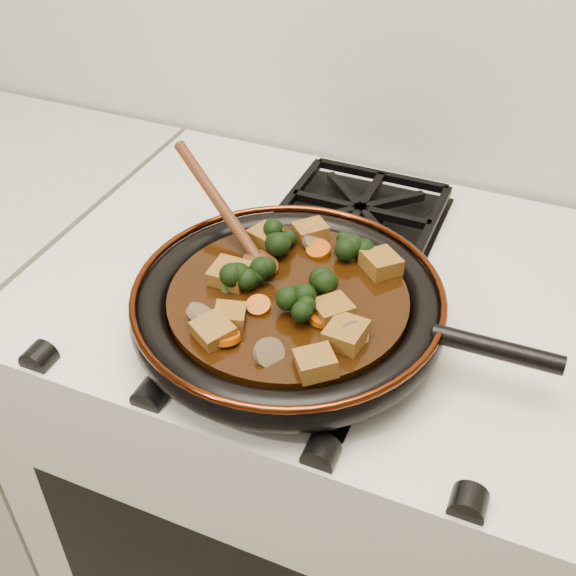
% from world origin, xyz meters
% --- Properties ---
extents(stove, '(0.76, 0.60, 0.90)m').
position_xyz_m(stove, '(0.00, 1.69, 0.45)').
color(stove, silver).
rests_on(stove, ground).
extents(burner_grate_front, '(0.23, 0.23, 0.03)m').
position_xyz_m(burner_grate_front, '(0.00, 1.55, 0.91)').
color(burner_grate_front, black).
rests_on(burner_grate_front, stove).
extents(burner_grate_back, '(0.23, 0.23, 0.03)m').
position_xyz_m(burner_grate_back, '(0.00, 1.83, 0.91)').
color(burner_grate_back, black).
rests_on(burner_grate_back, stove).
extents(skillet, '(0.50, 0.37, 0.05)m').
position_xyz_m(skillet, '(-0.00, 1.57, 0.94)').
color(skillet, black).
rests_on(skillet, burner_grate_front).
extents(braising_sauce, '(0.28, 0.28, 0.02)m').
position_xyz_m(braising_sauce, '(-0.00, 1.57, 0.95)').
color(braising_sauce, black).
rests_on(braising_sauce, skillet).
extents(tofu_cube_0, '(0.05, 0.05, 0.02)m').
position_xyz_m(tofu_cube_0, '(-0.07, 1.66, 0.97)').
color(tofu_cube_0, brown).
rests_on(tofu_cube_0, braising_sauce).
extents(tofu_cube_1, '(0.05, 0.05, 0.03)m').
position_xyz_m(tofu_cube_1, '(-0.05, 1.47, 0.97)').
color(tofu_cube_1, brown).
rests_on(tofu_cube_1, braising_sauce).
extents(tofu_cube_2, '(0.06, 0.06, 0.03)m').
position_xyz_m(tofu_cube_2, '(0.06, 1.55, 0.97)').
color(tofu_cube_2, brown).
rests_on(tofu_cube_2, braising_sauce).
extents(tofu_cube_3, '(0.06, 0.05, 0.03)m').
position_xyz_m(tofu_cube_3, '(0.07, 1.47, 0.97)').
color(tofu_cube_3, brown).
rests_on(tofu_cube_3, braising_sauce).
extents(tofu_cube_4, '(0.05, 0.05, 0.03)m').
position_xyz_m(tofu_cube_4, '(0.08, 1.52, 0.97)').
color(tofu_cube_4, brown).
rests_on(tofu_cube_4, braising_sauce).
extents(tofu_cube_5, '(0.05, 0.05, 0.03)m').
position_xyz_m(tofu_cube_5, '(-0.05, 1.50, 0.97)').
color(tofu_cube_5, brown).
rests_on(tofu_cube_5, braising_sauce).
extents(tofu_cube_6, '(0.04, 0.04, 0.03)m').
position_xyz_m(tofu_cube_6, '(-0.08, 1.57, 0.97)').
color(tofu_cube_6, brown).
rests_on(tofu_cube_6, braising_sauce).
extents(tofu_cube_7, '(0.06, 0.06, 0.03)m').
position_xyz_m(tofu_cube_7, '(0.08, 1.66, 0.97)').
color(tofu_cube_7, brown).
rests_on(tofu_cube_7, braising_sauce).
extents(tofu_cube_8, '(0.05, 0.05, 0.02)m').
position_xyz_m(tofu_cube_8, '(-0.02, 1.69, 0.97)').
color(tofu_cube_8, brown).
rests_on(tofu_cube_8, braising_sauce).
extents(broccoli_floret_0, '(0.09, 0.08, 0.07)m').
position_xyz_m(broccoli_floret_0, '(0.02, 1.54, 0.97)').
color(broccoli_floret_0, black).
rests_on(broccoli_floret_0, braising_sauce).
extents(broccoli_floret_1, '(0.08, 0.08, 0.06)m').
position_xyz_m(broccoli_floret_1, '(0.04, 1.66, 0.97)').
color(broccoli_floret_1, black).
rests_on(broccoli_floret_1, braising_sauce).
extents(broccoli_floret_2, '(0.06, 0.07, 0.07)m').
position_xyz_m(broccoli_floret_2, '(-0.07, 1.55, 0.97)').
color(broccoli_floret_2, black).
rests_on(broccoli_floret_2, braising_sauce).
extents(broccoli_floret_3, '(0.09, 0.08, 0.07)m').
position_xyz_m(broccoli_floret_3, '(0.03, 1.59, 0.97)').
color(broccoli_floret_3, black).
rests_on(broccoli_floret_3, braising_sauce).
extents(broccoli_floret_4, '(0.07, 0.06, 0.06)m').
position_xyz_m(broccoli_floret_4, '(-0.05, 1.57, 0.97)').
color(broccoli_floret_4, black).
rests_on(broccoli_floret_4, braising_sauce).
extents(broccoli_floret_5, '(0.07, 0.06, 0.07)m').
position_xyz_m(broccoli_floret_5, '(-0.05, 1.65, 0.97)').
color(broccoli_floret_5, black).
rests_on(broccoli_floret_5, braising_sauce).
extents(carrot_coin_0, '(0.03, 0.03, 0.02)m').
position_xyz_m(carrot_coin_0, '(-0.00, 1.66, 0.96)').
color(carrot_coin_0, '#AA4204').
rests_on(carrot_coin_0, braising_sauce).
extents(carrot_coin_1, '(0.03, 0.03, 0.01)m').
position_xyz_m(carrot_coin_1, '(0.05, 1.54, 0.96)').
color(carrot_coin_1, '#AA4204').
rests_on(carrot_coin_1, braising_sauce).
extents(carrot_coin_2, '(0.03, 0.03, 0.02)m').
position_xyz_m(carrot_coin_2, '(-0.04, 1.47, 0.96)').
color(carrot_coin_2, '#AA4204').
rests_on(carrot_coin_2, braising_sauce).
extents(carrot_coin_3, '(0.03, 0.03, 0.02)m').
position_xyz_m(carrot_coin_3, '(-0.03, 1.53, 0.96)').
color(carrot_coin_3, '#AA4204').
rests_on(carrot_coin_3, braising_sauce).
extents(mushroom_slice_0, '(0.04, 0.05, 0.03)m').
position_xyz_m(mushroom_slice_0, '(0.09, 1.52, 0.97)').
color(mushroom_slice_0, brown).
rests_on(mushroom_slice_0, braising_sauce).
extents(mushroom_slice_1, '(0.04, 0.04, 0.03)m').
position_xyz_m(mushroom_slice_1, '(-0.01, 1.67, 0.97)').
color(mushroom_slice_1, brown).
rests_on(mushroom_slice_1, braising_sauce).
extents(mushroom_slice_2, '(0.05, 0.05, 0.03)m').
position_xyz_m(mushroom_slice_2, '(-0.08, 1.49, 0.97)').
color(mushroom_slice_2, brown).
rests_on(mushroom_slice_2, braising_sauce).
extents(mushroom_slice_3, '(0.04, 0.04, 0.03)m').
position_xyz_m(mushroom_slice_3, '(0.02, 1.47, 0.97)').
color(mushroom_slice_3, brown).
rests_on(mushroom_slice_3, braising_sauce).
extents(wooden_spoon, '(0.13, 0.10, 0.21)m').
position_xyz_m(wooden_spoon, '(-0.10, 1.64, 0.98)').
color(wooden_spoon, '#4D2510').
rests_on(wooden_spoon, braising_sauce).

